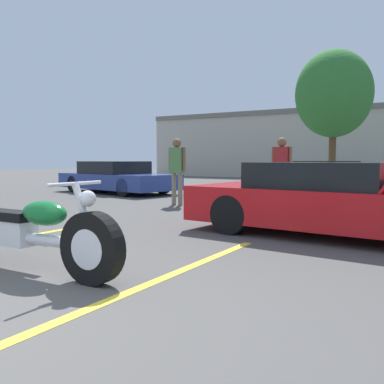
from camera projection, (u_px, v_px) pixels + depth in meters
The scene contains 8 objects.
parking_stripe_back at pixel (107, 301), 3.64m from camera, with size 0.12×5.94×0.01m, color yellow.
tree_background at pixel (334, 94), 19.64m from camera, with size 3.48×3.48×6.22m.
motorcycle at pixel (27, 233), 4.58m from camera, with size 2.58×0.70×0.99m.
show_car_hood_open at pixel (335, 200), 6.71m from camera, with size 4.69×2.26×2.07m.
parked_car_left_row at pixel (117, 178), 15.42m from camera, with size 5.06×2.85×1.14m.
parked_car_mid_left_row at pixel (330, 180), 13.44m from camera, with size 4.60×2.75×1.16m.
spectator_near_motorcycle at pixel (282, 166), 10.66m from camera, with size 0.52×0.23×1.75m.
spectator_by_show_car at pixel (177, 166), 11.20m from camera, with size 0.52×0.23×1.75m.
Camera 1 is at (3.01, -1.41, 1.21)m, focal length 40.00 mm.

